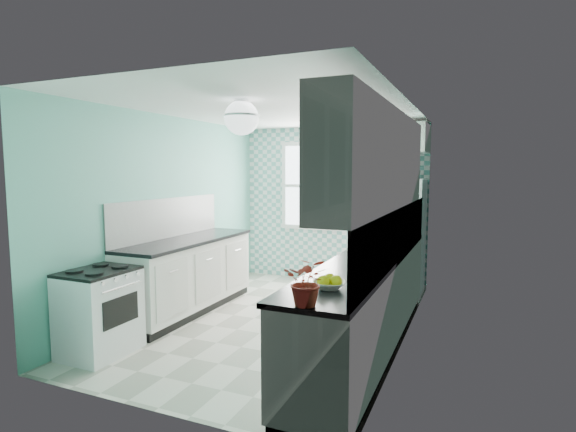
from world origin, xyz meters
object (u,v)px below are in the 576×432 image
at_px(fridge, 397,237).
at_px(microwave, 399,168).
at_px(ceiling_light, 242,117).
at_px(potted_plant, 307,281).
at_px(fruit_bowl, 329,285).
at_px(sink, 387,244).
at_px(stove, 100,311).

relative_size(fridge, microwave, 3.04).
relative_size(ceiling_light, microwave, 0.63).
bearing_deg(potted_plant, fruit_bowl, 90.00).
relative_size(sink, microwave, 0.96).
bearing_deg(ceiling_light, microwave, 67.02).
distance_m(fruit_bowl, microwave, 3.60).
relative_size(fridge, sink, 3.17).
bearing_deg(fruit_bowl, microwave, 91.48).
height_order(fridge, microwave, microwave).
xyz_separation_m(sink, microwave, (-0.09, 1.29, 0.91)).
bearing_deg(stove, microwave, 51.97).
xyz_separation_m(ceiling_light, sink, (1.20, 1.33, -1.39)).
xyz_separation_m(fridge, stove, (-2.31, -3.36, -0.41)).
distance_m(ceiling_light, sink, 2.27).
xyz_separation_m(fruit_bowl, microwave, (-0.09, 3.49, 0.87)).
height_order(ceiling_light, microwave, ceiling_light).
xyz_separation_m(ceiling_light, microwave, (1.11, 2.62, -0.48)).
distance_m(fridge, fruit_bowl, 3.50).
distance_m(sink, microwave, 1.58).
height_order(stove, sink, sink).
bearing_deg(sink, microwave, 92.68).
distance_m(sink, potted_plant, 2.66).
distance_m(fridge, potted_plant, 3.95).
bearing_deg(sink, fruit_bowl, -91.64).
height_order(stove, fruit_bowl, fruit_bowl).
relative_size(sink, fruit_bowl, 2.25).
bearing_deg(ceiling_light, fridge, 67.02).
bearing_deg(potted_plant, ceiling_light, 132.10).
relative_size(fridge, potted_plant, 5.26).
relative_size(potted_plant, microwave, 0.58).
bearing_deg(stove, ceiling_light, 28.16).
distance_m(ceiling_light, potted_plant, 2.17).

